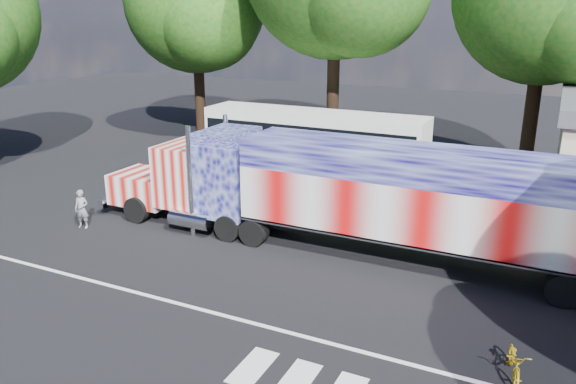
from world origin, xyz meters
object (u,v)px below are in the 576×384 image
at_px(woman, 82,209).
at_px(tree_nw_a, 197,2).
at_px(bicycle, 515,362).
at_px(semi_truck, 359,194).
at_px(coach_bus, 313,143).

relative_size(woman, tree_nw_a, 0.12).
height_order(woman, tree_nw_a, tree_nw_a).
bearing_deg(bicycle, tree_nw_a, 127.27).
bearing_deg(semi_truck, coach_bus, 122.52).
height_order(coach_bus, tree_nw_a, tree_nw_a).
bearing_deg(semi_truck, woman, -166.98).
xyz_separation_m(bicycle, tree_nw_a, (-22.04, 19.54, 8.56)).
height_order(bicycle, tree_nw_a, tree_nw_a).
bearing_deg(woman, tree_nw_a, 92.65).
bearing_deg(tree_nw_a, coach_bus, -27.49).
height_order(semi_truck, tree_nw_a, tree_nw_a).
xyz_separation_m(semi_truck, woman, (-10.83, -2.50, -1.45)).
bearing_deg(woman, semi_truck, -2.33).
height_order(coach_bus, woman, coach_bus).
bearing_deg(woman, coach_bus, 48.60).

